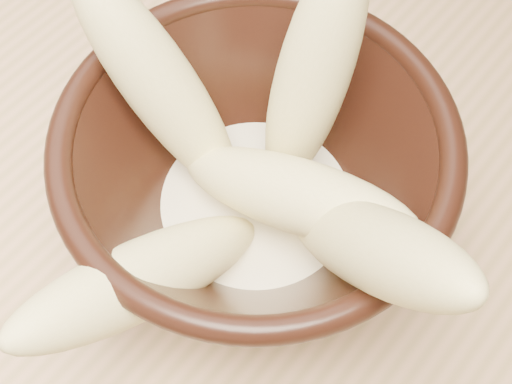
% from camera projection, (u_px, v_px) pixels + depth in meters
% --- Properties ---
extents(table, '(1.20, 0.80, 0.75)m').
position_uv_depth(table, '(312.00, 134.00, 0.62)').
color(table, tan).
rests_on(table, ground).
extents(bowl, '(0.23, 0.23, 0.12)m').
position_uv_depth(bowl, '(256.00, 183.00, 0.42)').
color(bowl, black).
rests_on(bowl, table).
extents(milk_puddle, '(0.13, 0.13, 0.02)m').
position_uv_depth(milk_puddle, '(256.00, 207.00, 0.45)').
color(milk_puddle, '#F5E8C5').
rests_on(milk_puddle, bowl).
extents(banana_upright, '(0.05, 0.10, 0.17)m').
position_uv_depth(banana_upright, '(313.00, 75.00, 0.39)').
color(banana_upright, '#E4D787').
rests_on(banana_upright, bowl).
extents(banana_left, '(0.13, 0.05, 0.16)m').
position_uv_depth(banana_left, '(160.00, 86.00, 0.40)').
color(banana_left, '#E4D787').
rests_on(banana_left, bowl).
extents(banana_right, '(0.16, 0.10, 0.18)m').
position_uv_depth(banana_right, '(369.00, 246.00, 0.35)').
color(banana_right, '#E4D787').
rests_on(banana_right, bowl).
extents(banana_across, '(0.16, 0.06, 0.09)m').
position_uv_depth(banana_across, '(294.00, 194.00, 0.39)').
color(banana_across, '#E4D787').
rests_on(banana_across, bowl).
extents(banana_front, '(0.06, 0.17, 0.12)m').
position_uv_depth(banana_front, '(146.00, 277.00, 0.37)').
color(banana_front, '#E4D787').
rests_on(banana_front, bowl).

